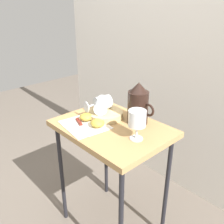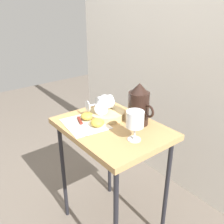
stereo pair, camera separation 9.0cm
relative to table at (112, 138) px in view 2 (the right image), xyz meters
name	(u,v)px [view 2 (the right image)]	position (x,y,z in m)	size (l,w,h in m)	color
curtain_drape	(197,33)	(0.00, 0.66, 0.49)	(2.40, 0.03, 2.26)	silver
table	(112,138)	(0.00, 0.00, 0.00)	(0.59, 0.44, 0.71)	#AD8451
linen_napkin	(85,124)	(-0.10, -0.10, 0.08)	(0.24, 0.20, 0.00)	silver
basket_tray	(107,114)	(-0.10, 0.04, 0.09)	(0.20, 0.20, 0.04)	tan
pitcher	(139,108)	(0.06, 0.13, 0.17)	(0.16, 0.11, 0.22)	black
wine_glass_upright	(135,121)	(0.18, -0.01, 0.18)	(0.08, 0.08, 0.15)	silver
wine_glass_tipped_near	(104,103)	(-0.14, 0.05, 0.15)	(0.09, 0.16, 0.08)	silver
wine_glass_tipped_far	(102,106)	(-0.11, 0.02, 0.15)	(0.15, 0.15, 0.07)	silver
apple_half_left	(87,116)	(-0.14, -0.06, 0.10)	(0.07, 0.07, 0.04)	#B29938
apple_half_right	(97,123)	(-0.04, -0.06, 0.10)	(0.07, 0.07, 0.04)	#B29938
knife	(81,123)	(-0.11, -0.12, 0.08)	(0.20, 0.08, 0.01)	silver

